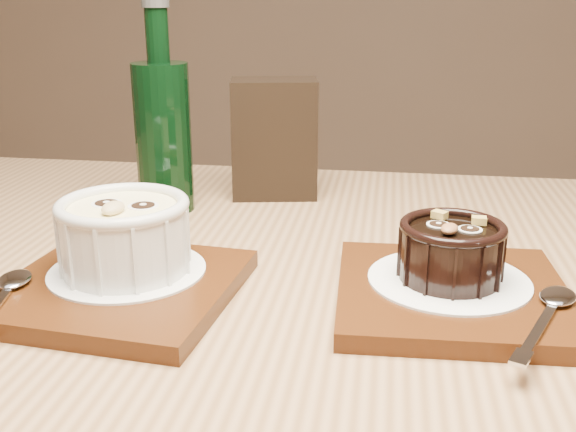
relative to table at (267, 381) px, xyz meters
name	(u,v)px	position (x,y,z in m)	size (l,w,h in m)	color
table	(267,381)	(0.00, 0.00, 0.00)	(1.20, 0.81, 0.75)	brown
tray_left	(120,288)	(-0.11, -0.04, 0.10)	(0.18, 0.18, 0.01)	#46210B
doily_left	(128,270)	(-0.11, -0.02, 0.11)	(0.13, 0.13, 0.00)	white
ramekin_white	(124,232)	(-0.11, -0.02, 0.14)	(0.11, 0.11, 0.06)	silver
spoon_left	(0,298)	(-0.19, -0.09, 0.11)	(0.03, 0.13, 0.01)	silver
tray_right	(452,294)	(0.15, -0.01, 0.10)	(0.18, 0.18, 0.01)	#46210B
doily_right	(449,280)	(0.15, 0.00, 0.11)	(0.13, 0.13, 0.00)	white
ramekin_dark	(451,249)	(0.15, 0.00, 0.13)	(0.08, 0.08, 0.05)	black
spoon_right	(547,314)	(0.21, -0.05, 0.11)	(0.03, 0.13, 0.01)	silver
condiment_stand	(274,139)	(-0.04, 0.27, 0.16)	(0.10, 0.06, 0.14)	black
green_bottle	(163,132)	(-0.15, 0.19, 0.18)	(0.06, 0.06, 0.23)	black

